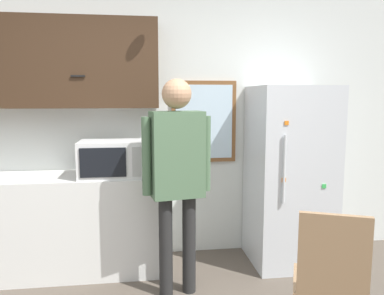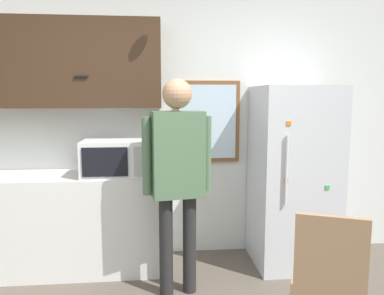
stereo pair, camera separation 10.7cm
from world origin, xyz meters
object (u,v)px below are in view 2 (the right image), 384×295
object	(u,v)px
microwave	(113,158)
person	(177,166)
chair	(328,280)
refrigerator	(293,177)

from	to	relation	value
microwave	person	bearing A→B (deg)	-39.24
person	chair	bearing A→B (deg)	-54.20
microwave	person	distance (m)	0.71
refrigerator	chair	bearing A→B (deg)	-101.32
person	chair	size ratio (longest dim) A/B	1.86
microwave	refrigerator	size ratio (longest dim) A/B	0.32
microwave	refrigerator	bearing A→B (deg)	0.97
person	refrigerator	distance (m)	1.25
microwave	chair	distance (m)	2.00
microwave	chair	size ratio (longest dim) A/B	0.58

